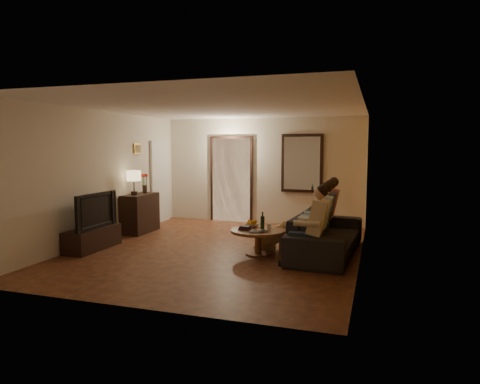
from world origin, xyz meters
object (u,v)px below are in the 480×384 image
(person_d, at_px, (327,213))
(person_c, at_px, (323,218))
(dog, at_px, (273,235))
(wine_bottle, at_px, (263,220))
(table_lamp, at_px, (134,183))
(coffee_table, at_px, (258,242))
(person_b, at_px, (319,223))
(tv_stand, at_px, (92,239))
(person_a, at_px, (314,229))
(tv, at_px, (91,210))
(sofa, at_px, (326,234))
(bowl, at_px, (252,225))
(dresser, at_px, (140,213))
(laptop, at_px, (260,232))

(person_d, bearing_deg, person_c, -90.00)
(dog, xyz_separation_m, wine_bottle, (-0.12, -0.30, 0.32))
(table_lamp, bearing_deg, coffee_table, -16.61)
(wine_bottle, bearing_deg, person_b, 1.65)
(tv_stand, distance_m, person_c, 4.28)
(person_a, bearing_deg, tv, -178.87)
(sofa, bearing_deg, dog, 95.49)
(sofa, relative_size, person_c, 2.06)
(tv, distance_m, bowl, 2.96)
(person_a, distance_m, person_b, 0.60)
(dog, height_order, wine_bottle, wine_bottle)
(sofa, distance_m, dog, 0.97)
(tv_stand, bearing_deg, sofa, 13.26)
(dresser, xyz_separation_m, laptop, (3.13, -1.40, 0.04))
(person_a, height_order, wine_bottle, person_a)
(person_a, height_order, dog, person_a)
(tv_stand, height_order, coffee_table, coffee_table)
(tv_stand, distance_m, laptop, 3.15)
(sofa, distance_m, coffee_table, 1.22)
(table_lamp, bearing_deg, person_a, -18.71)
(bowl, bearing_deg, tv_stand, -164.84)
(person_a, height_order, coffee_table, person_a)
(sofa, distance_m, person_d, 0.94)
(dog, relative_size, laptop, 1.70)
(sofa, relative_size, person_d, 2.06)
(person_c, xyz_separation_m, person_d, (0.00, 0.60, 0.00))
(person_d, relative_size, dog, 2.14)
(tv, relative_size, person_b, 0.94)
(dresser, distance_m, tv_stand, 1.69)
(table_lamp, bearing_deg, person_d, 5.97)
(wine_bottle, bearing_deg, person_a, -30.23)
(dresser, distance_m, person_c, 4.08)
(tv_stand, xyz_separation_m, bowl, (2.85, 0.77, 0.28))
(tv_stand, distance_m, person_a, 4.08)
(dog, bearing_deg, wine_bottle, -113.09)
(tv, distance_m, person_a, 4.06)
(tv_stand, xyz_separation_m, person_c, (4.06, 1.28, 0.40))
(wine_bottle, bearing_deg, laptop, -82.50)
(coffee_table, bearing_deg, person_d, 52.18)
(tv, distance_m, person_b, 4.12)
(person_b, distance_m, dog, 0.96)
(tv, height_order, person_d, person_d)
(person_a, distance_m, laptop, 0.96)
(dog, relative_size, bowl, 2.16)
(dog, bearing_deg, person_d, 45.18)
(person_b, relative_size, person_d, 1.00)
(person_b, xyz_separation_m, wine_bottle, (-0.98, -0.03, 0.01))
(person_d, relative_size, coffee_table, 1.25)
(person_a, bearing_deg, wine_bottle, 149.77)
(tv_stand, xyz_separation_m, dog, (3.19, 0.95, 0.08))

